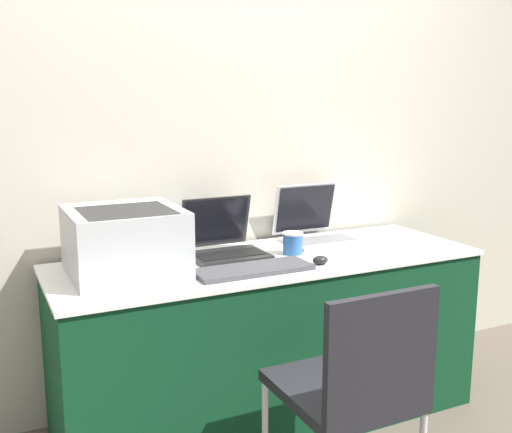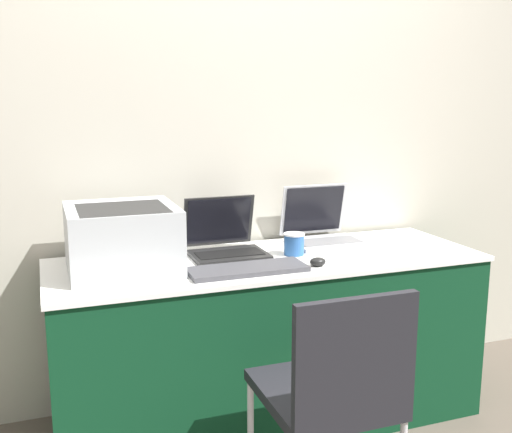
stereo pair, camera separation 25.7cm
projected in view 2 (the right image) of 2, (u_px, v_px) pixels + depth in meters
name	position (u px, v px, depth m)	size (l,w,h in m)	color
wall_back	(241.00, 127.00, 2.83)	(8.00, 0.05, 2.60)	#B7B2A3
table	(268.00, 339.00, 2.67)	(1.87, 0.64, 0.75)	#0C381E
printer	(122.00, 236.00, 2.38)	(0.43, 0.43, 0.26)	#B2B7BC
laptop_left	(225.00, 242.00, 2.65)	(0.33, 0.31, 0.25)	black
laptop_right	(322.00, 230.00, 2.87)	(0.34, 0.32, 0.27)	#B7B7BC
external_keyboard	(247.00, 269.00, 2.38)	(0.48, 0.17, 0.02)	#3D3D42
coffee_cup	(294.00, 244.00, 2.64)	(0.09, 0.09, 0.10)	#285699
mouse	(318.00, 262.00, 2.46)	(0.07, 0.05, 0.04)	black
chair	(333.00, 387.00, 1.94)	(0.41, 0.46, 0.86)	black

